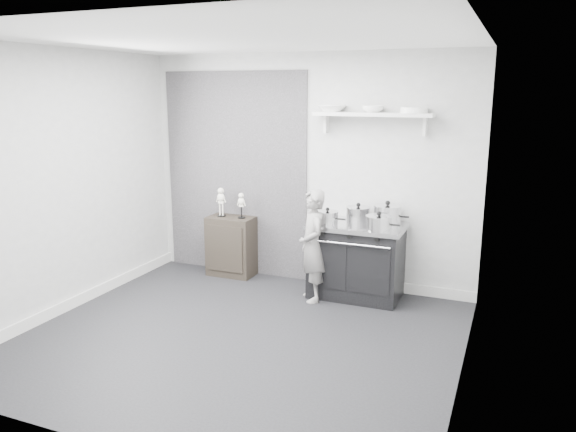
# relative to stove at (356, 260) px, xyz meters

# --- Properties ---
(ground) EXTENTS (4.00, 4.00, 0.00)m
(ground) POSITION_rel_stove_xyz_m (-0.71, -1.48, -0.42)
(ground) COLOR black
(ground) RESTS_ON ground
(room_shell) EXTENTS (4.02, 3.62, 2.71)m
(room_shell) POSITION_rel_stove_xyz_m (-0.80, -1.33, 1.22)
(room_shell) COLOR #A7A7A4
(room_shell) RESTS_ON ground
(wall_shelf) EXTENTS (1.30, 0.26, 0.24)m
(wall_shelf) POSITION_rel_stove_xyz_m (0.09, 0.20, 1.59)
(wall_shelf) COLOR silver
(wall_shelf) RESTS_ON room_shell
(stove) EXTENTS (1.05, 0.65, 0.84)m
(stove) POSITION_rel_stove_xyz_m (0.00, 0.00, 0.00)
(stove) COLOR black
(stove) RESTS_ON ground
(side_cabinet) EXTENTS (0.57, 0.33, 0.74)m
(side_cabinet) POSITION_rel_stove_xyz_m (-1.64, 0.13, -0.05)
(side_cabinet) COLOR black
(side_cabinet) RESTS_ON ground
(child) EXTENTS (0.50, 0.54, 1.24)m
(child) POSITION_rel_stove_xyz_m (-0.41, -0.29, 0.20)
(child) COLOR gray
(child) RESTS_ON ground
(pot_front_left) EXTENTS (0.33, 0.24, 0.18)m
(pot_front_left) POSITION_rel_stove_xyz_m (-0.31, -0.11, 0.49)
(pot_front_left) COLOR silver
(pot_front_left) RESTS_ON stove
(pot_back_left) EXTENTS (0.36, 0.27, 0.21)m
(pot_back_left) POSITION_rel_stove_xyz_m (-0.02, 0.11, 0.50)
(pot_back_left) COLOR silver
(pot_back_left) RESTS_ON stove
(pot_back_right) EXTENTS (0.39, 0.30, 0.26)m
(pot_back_right) POSITION_rel_stove_xyz_m (0.30, 0.12, 0.52)
(pot_back_right) COLOR silver
(pot_back_right) RESTS_ON stove
(pot_front_right) EXTENTS (0.36, 0.28, 0.20)m
(pot_front_right) POSITION_rel_stove_xyz_m (0.28, -0.18, 0.49)
(pot_front_right) COLOR silver
(pot_front_right) RESTS_ON stove
(skeleton_full) EXTENTS (0.12, 0.07, 0.41)m
(skeleton_full) POSITION_rel_stove_xyz_m (-1.77, 0.13, 0.53)
(skeleton_full) COLOR silver
(skeleton_full) RESTS_ON side_cabinet
(skeleton_torso) EXTENTS (0.10, 0.06, 0.36)m
(skeleton_torso) POSITION_rel_stove_xyz_m (-1.49, 0.13, 0.50)
(skeleton_torso) COLOR silver
(skeleton_torso) RESTS_ON side_cabinet
(bowl_large) EXTENTS (0.30, 0.30, 0.07)m
(bowl_large) POSITION_rel_stove_xyz_m (-0.38, 0.19, 1.65)
(bowl_large) COLOR white
(bowl_large) RESTS_ON wall_shelf
(bowl_small) EXTENTS (0.23, 0.23, 0.07)m
(bowl_small) POSITION_rel_stove_xyz_m (0.08, 0.19, 1.65)
(bowl_small) COLOR white
(bowl_small) RESTS_ON wall_shelf
(plate_stack) EXTENTS (0.28, 0.28, 0.06)m
(plate_stack) POSITION_rel_stove_xyz_m (0.53, 0.19, 1.65)
(plate_stack) COLOR white
(plate_stack) RESTS_ON wall_shelf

